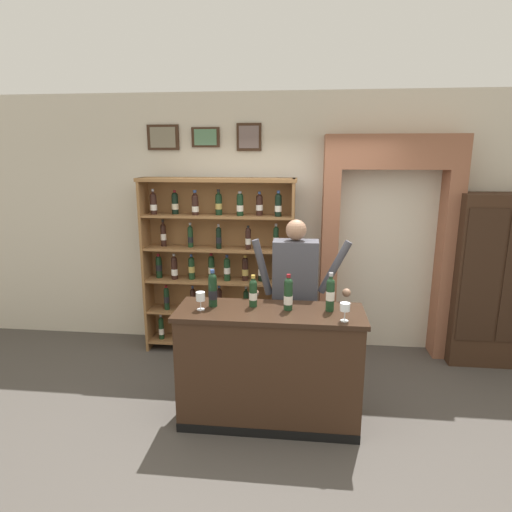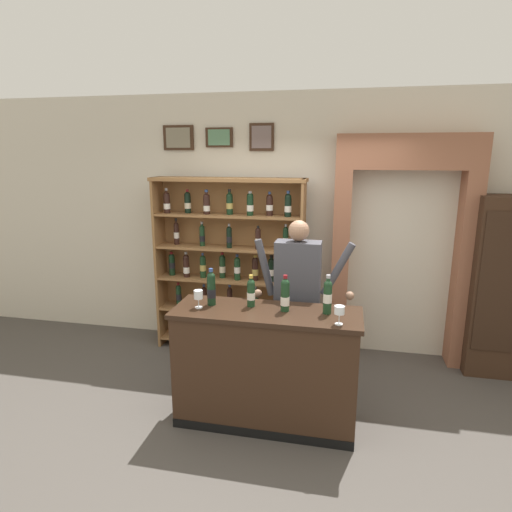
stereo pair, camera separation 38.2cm
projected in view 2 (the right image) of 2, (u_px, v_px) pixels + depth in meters
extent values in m
cube|color=#47423D|center=(264.00, 421.00, 3.88)|extent=(14.00, 14.00, 0.02)
cube|color=beige|center=(293.00, 223.00, 5.20)|extent=(12.00, 0.16, 3.01)
cube|color=#382316|center=(178.00, 138.00, 5.16)|extent=(0.38, 0.02, 0.29)
cube|color=#7A715C|center=(178.00, 138.00, 5.15)|extent=(0.30, 0.01, 0.23)
cube|color=#382316|center=(219.00, 137.00, 5.06)|extent=(0.33, 0.02, 0.22)
cube|color=#527F5C|center=(219.00, 137.00, 5.04)|extent=(0.26, 0.01, 0.18)
cube|color=#382316|center=(262.00, 137.00, 4.95)|extent=(0.29, 0.02, 0.31)
cube|color=#6D5C59|center=(261.00, 137.00, 4.94)|extent=(0.23, 0.01, 0.25)
cube|color=olive|center=(161.00, 263.00, 5.25)|extent=(0.03, 0.32, 2.06)
cube|color=olive|center=(302.00, 271.00, 4.90)|extent=(0.03, 0.32, 2.06)
cube|color=olive|center=(232.00, 264.00, 5.22)|extent=(1.75, 0.02, 2.06)
cube|color=olive|center=(230.00, 340.00, 5.29)|extent=(1.69, 0.30, 0.02)
cylinder|color=#19381E|center=(174.00, 326.00, 5.37)|extent=(0.06, 0.06, 0.24)
sphere|color=#19381E|center=(173.00, 317.00, 5.34)|extent=(0.06, 0.06, 0.06)
cylinder|color=#19381E|center=(173.00, 314.00, 5.34)|extent=(0.03, 0.03, 0.07)
cylinder|color=#99999E|center=(173.00, 312.00, 5.33)|extent=(0.03, 0.03, 0.03)
cylinder|color=silver|center=(174.00, 328.00, 5.38)|extent=(0.07, 0.07, 0.08)
cylinder|color=black|center=(198.00, 327.00, 5.34)|extent=(0.06, 0.06, 0.24)
sphere|color=black|center=(198.00, 317.00, 5.31)|extent=(0.06, 0.06, 0.06)
cylinder|color=black|center=(198.00, 315.00, 5.31)|extent=(0.03, 0.03, 0.08)
cylinder|color=black|center=(198.00, 312.00, 5.30)|extent=(0.03, 0.03, 0.03)
cylinder|color=silver|center=(198.00, 329.00, 5.35)|extent=(0.07, 0.07, 0.08)
cylinder|color=black|center=(218.00, 330.00, 5.25)|extent=(0.06, 0.06, 0.23)
sphere|color=black|center=(218.00, 321.00, 5.22)|extent=(0.06, 0.06, 0.06)
cylinder|color=black|center=(218.00, 319.00, 5.21)|extent=(0.02, 0.02, 0.08)
cylinder|color=#B79338|center=(218.00, 316.00, 5.21)|extent=(0.03, 0.03, 0.03)
cylinder|color=silver|center=(218.00, 330.00, 5.25)|extent=(0.07, 0.07, 0.07)
cylinder|color=#19381E|center=(239.00, 331.00, 5.23)|extent=(0.06, 0.06, 0.22)
sphere|color=#19381E|center=(238.00, 322.00, 5.20)|extent=(0.06, 0.06, 0.06)
cylinder|color=#19381E|center=(238.00, 320.00, 5.19)|extent=(0.03, 0.03, 0.06)
cylinder|color=maroon|center=(238.00, 319.00, 5.19)|extent=(0.03, 0.03, 0.03)
cylinder|color=silver|center=(239.00, 332.00, 5.23)|extent=(0.07, 0.07, 0.07)
cylinder|color=#19381E|center=(261.00, 333.00, 5.14)|extent=(0.06, 0.06, 0.24)
sphere|color=#19381E|center=(261.00, 324.00, 5.11)|extent=(0.06, 0.06, 0.06)
cylinder|color=#19381E|center=(261.00, 321.00, 5.11)|extent=(0.02, 0.02, 0.08)
cylinder|color=maroon|center=(261.00, 318.00, 5.10)|extent=(0.03, 0.03, 0.03)
cylinder|color=silver|center=(261.00, 335.00, 5.15)|extent=(0.07, 0.07, 0.08)
cylinder|color=black|center=(289.00, 333.00, 5.15)|extent=(0.06, 0.06, 0.24)
sphere|color=black|center=(289.00, 324.00, 5.12)|extent=(0.06, 0.06, 0.06)
cylinder|color=black|center=(289.00, 321.00, 5.11)|extent=(0.03, 0.03, 0.08)
cylinder|color=navy|center=(290.00, 318.00, 5.10)|extent=(0.03, 0.03, 0.03)
cylinder|color=silver|center=(289.00, 335.00, 5.15)|extent=(0.07, 0.07, 0.08)
cube|color=olive|center=(230.00, 310.00, 5.20)|extent=(1.69, 0.30, 0.03)
cylinder|color=black|center=(179.00, 297.00, 5.26)|extent=(0.06, 0.06, 0.24)
sphere|color=black|center=(178.00, 288.00, 5.24)|extent=(0.06, 0.06, 0.06)
cylinder|color=black|center=(178.00, 286.00, 5.23)|extent=(0.03, 0.03, 0.06)
cylinder|color=maroon|center=(178.00, 284.00, 5.23)|extent=(0.03, 0.03, 0.03)
cylinder|color=black|center=(179.00, 297.00, 5.26)|extent=(0.07, 0.07, 0.08)
cylinder|color=black|center=(204.00, 298.00, 5.25)|extent=(0.06, 0.06, 0.22)
sphere|color=black|center=(204.00, 290.00, 5.22)|extent=(0.06, 0.06, 0.06)
cylinder|color=black|center=(204.00, 287.00, 5.21)|extent=(0.03, 0.03, 0.07)
cylinder|color=navy|center=(204.00, 285.00, 5.21)|extent=(0.03, 0.03, 0.03)
cylinder|color=beige|center=(204.00, 298.00, 5.24)|extent=(0.07, 0.07, 0.07)
cylinder|color=black|center=(230.00, 300.00, 5.18)|extent=(0.06, 0.06, 0.23)
sphere|color=black|center=(230.00, 290.00, 5.16)|extent=(0.06, 0.06, 0.06)
cylinder|color=black|center=(230.00, 288.00, 5.15)|extent=(0.03, 0.03, 0.07)
cylinder|color=navy|center=(230.00, 286.00, 5.14)|extent=(0.03, 0.03, 0.03)
cylinder|color=black|center=(230.00, 301.00, 5.19)|extent=(0.07, 0.07, 0.07)
cylinder|color=black|center=(256.00, 302.00, 5.09)|extent=(0.06, 0.06, 0.23)
sphere|color=black|center=(256.00, 293.00, 5.07)|extent=(0.06, 0.06, 0.06)
cylinder|color=black|center=(256.00, 290.00, 5.06)|extent=(0.03, 0.03, 0.08)
cylinder|color=#99999E|center=(256.00, 287.00, 5.05)|extent=(0.03, 0.03, 0.03)
cylinder|color=silver|center=(256.00, 305.00, 5.10)|extent=(0.07, 0.07, 0.07)
cylinder|color=black|center=(286.00, 304.00, 5.07)|extent=(0.06, 0.06, 0.22)
sphere|color=black|center=(286.00, 294.00, 5.04)|extent=(0.06, 0.06, 0.06)
cylinder|color=black|center=(286.00, 291.00, 5.04)|extent=(0.02, 0.02, 0.08)
cylinder|color=#99999E|center=(286.00, 289.00, 5.03)|extent=(0.03, 0.03, 0.03)
cylinder|color=tan|center=(286.00, 305.00, 5.07)|extent=(0.07, 0.07, 0.07)
cube|color=olive|center=(229.00, 280.00, 5.11)|extent=(1.69, 0.30, 0.02)
cylinder|color=black|center=(172.00, 266.00, 5.24)|extent=(0.07, 0.07, 0.22)
sphere|color=black|center=(172.00, 257.00, 5.21)|extent=(0.07, 0.07, 0.07)
cylinder|color=black|center=(171.00, 255.00, 5.21)|extent=(0.03, 0.03, 0.06)
cylinder|color=maroon|center=(171.00, 253.00, 5.20)|extent=(0.04, 0.04, 0.03)
cylinder|color=black|center=(172.00, 265.00, 5.24)|extent=(0.07, 0.07, 0.07)
cylinder|color=black|center=(186.00, 268.00, 5.16)|extent=(0.07, 0.07, 0.23)
sphere|color=black|center=(186.00, 258.00, 5.13)|extent=(0.07, 0.07, 0.07)
cylinder|color=black|center=(186.00, 255.00, 5.12)|extent=(0.03, 0.03, 0.07)
cylinder|color=#99999E|center=(186.00, 253.00, 5.12)|extent=(0.03, 0.03, 0.03)
cylinder|color=silver|center=(186.00, 270.00, 5.16)|extent=(0.07, 0.07, 0.07)
cylinder|color=#19381E|center=(203.00, 268.00, 5.14)|extent=(0.07, 0.07, 0.23)
sphere|color=#19381E|center=(203.00, 258.00, 5.11)|extent=(0.07, 0.07, 0.07)
cylinder|color=#19381E|center=(203.00, 256.00, 5.11)|extent=(0.03, 0.03, 0.07)
cylinder|color=navy|center=(203.00, 254.00, 5.10)|extent=(0.03, 0.03, 0.03)
cylinder|color=tan|center=(203.00, 268.00, 5.14)|extent=(0.07, 0.07, 0.07)
cylinder|color=#19381E|center=(222.00, 268.00, 5.13)|extent=(0.07, 0.07, 0.23)
sphere|color=#19381E|center=(222.00, 258.00, 5.10)|extent=(0.07, 0.07, 0.07)
cylinder|color=#19381E|center=(222.00, 256.00, 5.09)|extent=(0.03, 0.03, 0.07)
cylinder|color=maroon|center=(222.00, 254.00, 5.09)|extent=(0.04, 0.04, 0.03)
cylinder|color=beige|center=(222.00, 269.00, 5.13)|extent=(0.07, 0.07, 0.07)
cylinder|color=#19381E|center=(237.00, 270.00, 5.04)|extent=(0.07, 0.07, 0.23)
sphere|color=#19381E|center=(237.00, 260.00, 5.01)|extent=(0.07, 0.07, 0.07)
cylinder|color=#19381E|center=(237.00, 258.00, 5.00)|extent=(0.03, 0.03, 0.07)
cylinder|color=navy|center=(237.00, 255.00, 5.00)|extent=(0.03, 0.03, 0.03)
cylinder|color=silver|center=(237.00, 270.00, 5.04)|extent=(0.07, 0.07, 0.07)
cylinder|color=black|center=(255.00, 270.00, 5.02)|extent=(0.07, 0.07, 0.23)
sphere|color=black|center=(255.00, 260.00, 4.99)|extent=(0.07, 0.07, 0.07)
cylinder|color=black|center=(255.00, 258.00, 4.99)|extent=(0.03, 0.03, 0.06)
cylinder|color=#B79338|center=(255.00, 256.00, 4.98)|extent=(0.04, 0.04, 0.03)
cylinder|color=tan|center=(255.00, 272.00, 5.03)|extent=(0.07, 0.07, 0.07)
cylinder|color=black|center=(271.00, 272.00, 4.99)|extent=(0.07, 0.07, 0.23)
sphere|color=black|center=(271.00, 261.00, 4.96)|extent=(0.07, 0.07, 0.07)
cylinder|color=black|center=(271.00, 259.00, 4.95)|extent=(0.03, 0.03, 0.08)
cylinder|color=black|center=(271.00, 256.00, 4.94)|extent=(0.04, 0.04, 0.03)
cylinder|color=silver|center=(271.00, 272.00, 4.99)|extent=(0.07, 0.07, 0.07)
cylinder|color=black|center=(291.00, 274.00, 4.92)|extent=(0.07, 0.07, 0.22)
sphere|color=black|center=(291.00, 264.00, 4.90)|extent=(0.07, 0.07, 0.07)
cylinder|color=black|center=(291.00, 261.00, 4.89)|extent=(0.03, 0.03, 0.07)
cylinder|color=#99999E|center=(291.00, 260.00, 4.88)|extent=(0.04, 0.04, 0.03)
cylinder|color=silver|center=(291.00, 274.00, 4.92)|extent=(0.07, 0.07, 0.07)
cube|color=olive|center=(229.00, 248.00, 5.02)|extent=(1.69, 0.30, 0.02)
cylinder|color=black|center=(177.00, 235.00, 5.15)|extent=(0.06, 0.06, 0.23)
sphere|color=black|center=(176.00, 225.00, 5.12)|extent=(0.06, 0.06, 0.06)
cylinder|color=black|center=(176.00, 222.00, 5.12)|extent=(0.03, 0.03, 0.08)
cylinder|color=black|center=(176.00, 219.00, 5.11)|extent=(0.03, 0.03, 0.03)
cylinder|color=silver|center=(177.00, 235.00, 5.15)|extent=(0.06, 0.06, 0.07)
cylinder|color=#19381E|center=(202.00, 237.00, 5.07)|extent=(0.06, 0.06, 0.21)
sphere|color=#19381E|center=(202.00, 228.00, 5.05)|extent=(0.06, 0.06, 0.06)
cylinder|color=#19381E|center=(202.00, 225.00, 5.04)|extent=(0.03, 0.03, 0.07)
cylinder|color=#99999E|center=(202.00, 223.00, 5.03)|extent=(0.03, 0.03, 0.03)
cylinder|color=black|center=(202.00, 238.00, 5.08)|extent=(0.06, 0.06, 0.07)
cylinder|color=black|center=(229.00, 239.00, 4.96)|extent=(0.06, 0.06, 0.21)
sphere|color=black|center=(229.00, 229.00, 4.94)|extent=(0.06, 0.06, 0.06)
cylinder|color=black|center=(229.00, 227.00, 4.93)|extent=(0.02, 0.02, 0.06)
cylinder|color=#99999E|center=(229.00, 225.00, 4.93)|extent=(0.03, 0.03, 0.03)
cylinder|color=black|center=(229.00, 239.00, 4.97)|extent=(0.06, 0.06, 0.07)
cylinder|color=black|center=(258.00, 240.00, 4.89)|extent=(0.06, 0.06, 0.21)
sphere|color=black|center=(258.00, 230.00, 4.87)|extent=(0.06, 0.06, 0.06)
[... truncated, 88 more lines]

